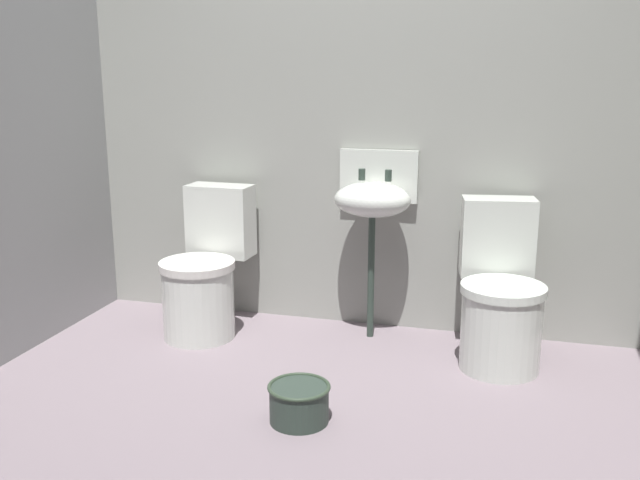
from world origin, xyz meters
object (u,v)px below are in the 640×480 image
Objects in this scene: bucket at (299,402)px; toilet_right at (500,299)px; sink at (373,198)px; toilet_left at (205,275)px.

toilet_right is at bearing 48.19° from bucket.
sink is 1.24m from bucket.
sink is at bearing -165.50° from toilet_left.
bucket is (0.79, -0.85, -0.24)m from toilet_left.
toilet_right is 3.01× the size of bucket.
toilet_left is 1.19m from bucket.
sink reaches higher than bucket.
toilet_left is at bearing 132.99° from bucket.
toilet_left reaches higher than bucket.
sink is at bearing 85.02° from bucket.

